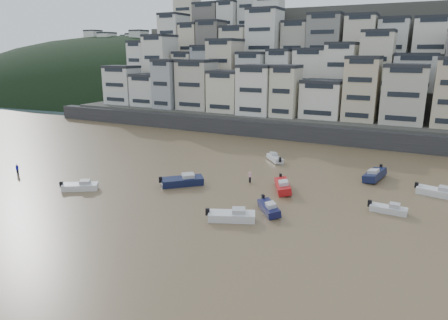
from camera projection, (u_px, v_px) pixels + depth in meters
The scene contains 15 objects.
sea_strip at pixel (120, 89), 206.62m from camera, with size 340.00×340.00×0.00m, color #4D646F.
harbor_wall at pixel (305, 133), 85.10m from camera, with size 140.00×3.00×3.50m, color #38383A.
hillside at pixel (361, 71), 114.42m from camera, with size 141.04×66.00×50.00m.
headland at pixel (130, 92), 191.48m from camera, with size 216.00×135.00×53.33m.
boat_h at pixel (275, 157), 69.38m from camera, with size 5.09×1.66×1.39m, color silver, non-canonical shape.
boat_b at pixel (269, 207), 47.23m from camera, with size 5.12×1.68×1.40m, color #14163F, non-canonical shape.
boat_c at pixel (182, 180), 56.67m from camera, with size 6.52×2.13×1.78m, color #131A3D, non-canonical shape.
boat_g at pixel (438, 191), 52.53m from camera, with size 5.59×1.83×1.52m, color silver, non-canonical shape.
boat_i at pixel (375, 174), 59.52m from camera, with size 6.52×2.13×1.78m, color #131B3D, non-canonical shape.
boat_e at pixel (283, 185), 54.67m from camera, with size 6.06×1.98×1.65m, color #B41618, non-canonical shape.
boat_a at pixel (232, 214), 44.80m from camera, with size 5.76×1.88×1.57m, color silver, non-canonical shape.
boat_d at pixel (389, 208), 47.16m from camera, with size 4.56×1.49×1.24m, color silver, non-canonical shape.
boat_j at pixel (80, 185), 54.83m from camera, with size 5.22×1.71×1.42m, color white, non-canonical shape.
person_blue at pixel (17, 170), 61.57m from camera, with size 0.44×0.44×1.74m, color #1717AD, non-canonical shape.
person_pink at pixel (250, 177), 58.10m from camera, with size 0.44×0.44×1.74m, color #EBA5BE, non-canonical shape.
Camera 1 is at (32.23, -17.47, 18.44)m, focal length 32.00 mm.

